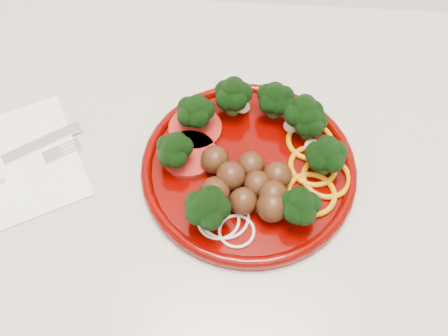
{
  "coord_description": "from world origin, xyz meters",
  "views": [
    {
      "loc": [
        -0.03,
        1.34,
        1.43
      ],
      "look_at": [
        -0.06,
        1.67,
        0.92
      ],
      "focal_mm": 40.0,
      "sensor_mm": 36.0,
      "label": 1
    }
  ],
  "objects": [
    {
      "name": "counter",
      "position": [
        0.0,
        1.7,
        0.45
      ],
      "size": [
        2.4,
        0.6,
        0.9
      ],
      "color": "silver",
      "rests_on": "ground"
    },
    {
      "name": "plate",
      "position": [
        -0.02,
        1.68,
        0.92
      ],
      "size": [
        0.27,
        0.27,
        0.06
      ],
      "rotation": [
        0.0,
        0.0,
        -0.33
      ],
      "color": "#490100",
      "rests_on": "counter"
    },
    {
      "name": "napkin",
      "position": [
        -0.33,
        1.66,
        0.9
      ],
      "size": [
        0.24,
        0.24,
        0.0
      ],
      "primitive_type": "cube",
      "rotation": [
        0.0,
        0.0,
        0.51
      ],
      "color": "white",
      "rests_on": "counter"
    }
  ]
}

